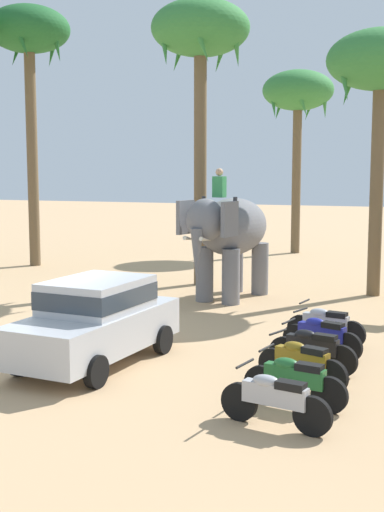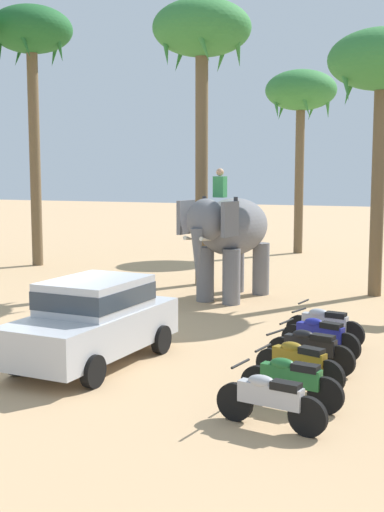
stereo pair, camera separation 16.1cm
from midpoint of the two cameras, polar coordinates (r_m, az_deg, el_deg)
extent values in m
plane|color=tan|center=(15.10, -12.20, -7.77)|extent=(120.00, 120.00, 0.00)
cube|color=#B7BABF|center=(13.86, -7.86, -6.13)|extent=(2.06, 4.24, 0.76)
cube|color=#B7BABF|center=(13.80, -7.68, -3.21)|extent=(1.74, 2.23, 0.64)
cube|color=#2D3842|center=(13.80, -7.68, -3.21)|extent=(1.76, 2.25, 0.35)
cylinder|color=black|center=(12.48, -7.82, -9.44)|extent=(0.23, 0.61, 0.60)
cylinder|color=black|center=(13.47, -13.92, -8.34)|extent=(0.23, 0.61, 0.60)
cylinder|color=black|center=(14.59, -2.24, -6.93)|extent=(0.23, 0.61, 0.60)
cylinder|color=black|center=(15.44, -7.84, -6.19)|extent=(0.23, 0.61, 0.60)
ellipsoid|color=slate|center=(20.56, 3.73, 2.45)|extent=(2.20, 3.36, 1.70)
cylinder|color=slate|center=(19.71, 3.52, -1.72)|extent=(0.52, 0.52, 1.60)
cylinder|color=slate|center=(20.14, 1.33, -1.52)|extent=(0.52, 0.52, 1.60)
cylinder|color=slate|center=(21.33, 5.95, -1.06)|extent=(0.52, 0.52, 1.60)
cylinder|color=slate|center=(21.74, 3.87, -0.88)|extent=(0.52, 0.52, 1.60)
ellipsoid|color=slate|center=(19.14, 1.39, 2.99)|extent=(1.28, 1.20, 1.20)
cube|color=slate|center=(18.86, 3.42, 3.07)|extent=(0.28, 0.81, 0.96)
cube|color=slate|center=(19.60, -0.27, 3.24)|extent=(0.28, 0.81, 0.96)
cone|color=slate|center=(18.86, 0.67, -0.12)|extent=(0.43, 0.43, 1.60)
cone|color=beige|center=(18.70, 1.43, 1.36)|extent=(0.23, 0.58, 0.21)
cone|color=beige|center=(18.98, 0.08, 1.45)|extent=(0.23, 0.58, 0.21)
cube|color=#338C4C|center=(19.76, 2.56, 5.75)|extent=(0.38, 0.30, 0.60)
sphere|color=tan|center=(19.75, 2.57, 6.96)|extent=(0.22, 0.22, 0.22)
cylinder|color=#333338|center=(19.52, 3.88, 4.10)|extent=(0.12, 0.12, 0.55)
cylinder|color=#333338|center=(20.04, 1.26, 4.20)|extent=(0.12, 0.12, 0.55)
cylinder|color=black|center=(10.86, 4.01, -11.97)|extent=(0.61, 0.22, 0.60)
cylinder|color=black|center=(10.39, 10.02, -12.98)|extent=(0.61, 0.22, 0.60)
cube|color=#ADADB2|center=(10.54, 6.96, -11.35)|extent=(1.04, 0.40, 0.32)
ellipsoid|color=#ADADB2|center=(10.54, 6.23, -10.30)|extent=(0.48, 0.32, 0.20)
cube|color=black|center=(10.38, 8.25, -10.61)|extent=(0.47, 0.30, 0.12)
cylinder|color=black|center=(10.63, 4.48, -8.89)|extent=(0.15, 0.55, 0.04)
cylinder|color=black|center=(11.78, 5.86, -10.45)|extent=(0.61, 0.21, 0.60)
cylinder|color=black|center=(11.33, 11.43, -11.27)|extent=(0.61, 0.21, 0.60)
cube|color=#23662D|center=(11.47, 8.61, -9.82)|extent=(1.04, 0.39, 0.32)
ellipsoid|color=#23662D|center=(11.48, 7.93, -8.86)|extent=(0.48, 0.32, 0.20)
cube|color=black|center=(11.33, 9.81, -9.11)|extent=(0.47, 0.30, 0.12)
cylinder|color=black|center=(11.56, 6.31, -7.58)|extent=(0.14, 0.55, 0.04)
cylinder|color=black|center=(12.87, 6.90, -8.92)|extent=(0.60, 0.29, 0.60)
cylinder|color=black|center=(12.28, 11.65, -9.81)|extent=(0.60, 0.29, 0.60)
cube|color=olive|center=(12.50, 9.24, -8.39)|extent=(1.03, 0.53, 0.32)
ellipsoid|color=olive|center=(12.53, 8.66, -7.50)|extent=(0.49, 0.37, 0.20)
cube|color=black|center=(12.33, 10.26, -7.77)|extent=(0.49, 0.35, 0.12)
cylinder|color=black|center=(12.66, 7.29, -6.29)|extent=(0.22, 0.53, 0.04)
cylinder|color=black|center=(13.74, 7.79, -7.88)|extent=(0.61, 0.23, 0.60)
cylinder|color=black|center=(13.28, 12.49, -8.52)|extent=(0.61, 0.23, 0.60)
cube|color=black|center=(13.44, 10.12, -7.30)|extent=(1.04, 0.43, 0.32)
ellipsoid|color=black|center=(13.46, 9.55, -6.48)|extent=(0.48, 0.33, 0.20)
cube|color=black|center=(13.31, 11.13, -6.68)|extent=(0.48, 0.31, 0.12)
cylinder|color=black|center=(13.56, 8.18, -5.40)|extent=(0.16, 0.54, 0.04)
cylinder|color=black|center=(14.84, 8.82, -6.76)|extent=(0.60, 0.28, 0.60)
cylinder|color=black|center=(14.29, 13.01, -7.41)|extent=(0.60, 0.28, 0.60)
cube|color=navy|center=(14.50, 10.90, -6.24)|extent=(1.03, 0.51, 0.32)
ellipsoid|color=navy|center=(14.53, 10.39, -5.47)|extent=(0.49, 0.37, 0.20)
cube|color=black|center=(14.35, 11.80, -5.67)|extent=(0.49, 0.35, 0.12)
cylinder|color=black|center=(14.66, 9.17, -4.46)|extent=(0.21, 0.53, 0.04)
cylinder|color=black|center=(15.76, 9.17, -5.94)|extent=(0.61, 0.21, 0.60)
cylinder|color=black|center=(15.36, 13.34, -6.39)|extent=(0.61, 0.21, 0.60)
cube|color=#ADADB2|center=(15.50, 11.25, -5.37)|extent=(1.04, 0.39, 0.32)
ellipsoid|color=#ADADB2|center=(15.52, 10.74, -4.67)|extent=(0.48, 0.32, 0.20)
cube|color=black|center=(15.38, 12.14, -4.81)|extent=(0.47, 0.30, 0.12)
cylinder|color=black|center=(15.60, 9.52, -3.75)|extent=(0.14, 0.55, 0.04)
cylinder|color=brown|center=(22.87, 1.01, 7.79)|extent=(0.42, 0.42, 8.17)
ellipsoid|color=#337A38|center=(23.30, 1.03, 18.38)|extent=(3.20, 3.20, 1.80)
cone|color=#337A38|center=(22.84, 4.00, 17.32)|extent=(0.40, 0.92, 1.64)
cone|color=#337A38|center=(24.16, 2.85, 16.77)|extent=(0.91, 0.57, 1.67)
cone|color=#337A38|center=(24.20, -0.64, 16.76)|extent=(0.73, 0.83, 1.69)
cone|color=#337A38|center=(22.91, -1.99, 17.30)|extent=(0.73, 0.83, 1.69)
cone|color=#337A38|center=(22.03, 0.93, 17.71)|extent=(0.91, 0.57, 1.67)
cylinder|color=brown|center=(31.90, 9.03, 6.65)|extent=(0.41, 0.41, 7.17)
ellipsoid|color=#337A38|center=(32.09, 9.17, 13.42)|extent=(3.20, 3.20, 1.80)
cone|color=#337A38|center=(31.81, 11.32, 12.52)|extent=(0.40, 0.92, 1.64)
cone|color=#337A38|center=(33.08, 10.20, 12.34)|extent=(0.91, 0.57, 1.67)
cone|color=#337A38|center=(32.93, 7.71, 12.41)|extent=(0.73, 0.83, 1.69)
cone|color=#337A38|center=(31.57, 7.11, 12.65)|extent=(0.73, 0.83, 1.69)
cone|color=#337A38|center=(30.85, 9.40, 12.74)|extent=(0.91, 0.57, 1.67)
cylinder|color=brown|center=(21.54, 15.38, 5.83)|extent=(0.40, 0.40, 6.86)
ellipsoid|color=#337A38|center=(21.77, 15.71, 15.42)|extent=(3.20, 3.20, 1.80)
cone|color=#337A38|center=(22.51, 13.29, 13.94)|extent=(0.73, 0.83, 1.69)
cone|color=#337A38|center=(21.12, 12.77, 14.40)|extent=(0.73, 0.83, 1.69)
cylinder|color=brown|center=(28.17, -12.74, 8.38)|extent=(0.43, 0.43, 9.02)
ellipsoid|color=#1E5B28|center=(28.66, -13.02, 17.84)|extent=(3.20, 3.20, 1.80)
cone|color=#1E5B28|center=(27.94, -10.85, 17.13)|extent=(0.40, 0.92, 1.64)
cone|color=#1E5B28|center=(29.33, -11.07, 16.65)|extent=(0.91, 0.57, 1.67)
cone|color=#1E5B28|center=(29.68, -13.83, 16.46)|extent=(0.73, 0.83, 1.69)
cone|color=#1E5B28|center=(28.55, -15.50, 16.78)|extent=(0.73, 0.83, 1.69)
cone|color=#1E5B28|center=(27.44, -13.70, 17.24)|extent=(0.91, 0.57, 1.67)
camera|label=1|loc=(0.08, -89.74, 0.03)|focal=48.26mm
camera|label=2|loc=(0.08, 90.26, -0.03)|focal=48.26mm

